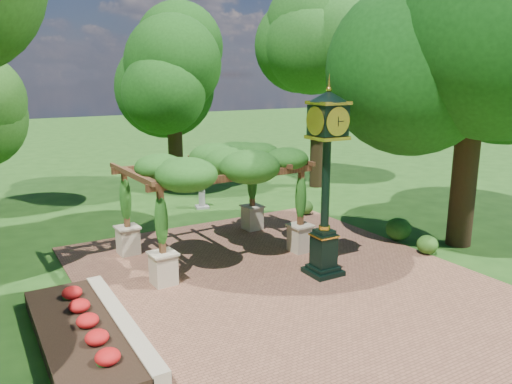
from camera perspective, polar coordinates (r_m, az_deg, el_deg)
ground at (r=13.09m, az=5.74°, el=-11.61°), size 120.00×120.00×0.00m
brick_plaza at (r=13.82m, az=3.24°, el=-10.07°), size 10.00×12.00×0.04m
border_wall at (r=11.59m, az=-15.11°, el=-14.40°), size 0.35×5.00×0.40m
flower_bed at (r=11.43m, az=-19.59°, el=-15.25°), size 1.50×5.00×0.36m
pedestal_clock at (r=13.47m, az=8.06°, el=2.83°), size 1.03×1.03×5.16m
pergola at (r=15.16m, az=-4.92°, el=2.86°), size 5.49×3.59×3.37m
sundial at (r=21.10m, az=-6.20°, el=-0.71°), size 0.64×0.64×0.96m
shrub_front at (r=16.50m, az=19.00°, el=-5.70°), size 0.68×0.68×0.59m
shrub_mid at (r=17.51m, az=15.97°, el=-4.09°), size 0.99×0.99×0.77m
shrub_back at (r=20.01m, az=5.60°, el=-1.72°), size 0.79×0.79×0.60m
tree_north at (r=24.01m, az=-9.51°, el=13.25°), size 4.49×4.49×8.10m
tree_east_far at (r=24.80m, az=7.39°, el=16.21°), size 4.35×4.35×9.94m
tree_east_near at (r=17.17m, az=24.15°, el=17.00°), size 5.49×5.49×10.09m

